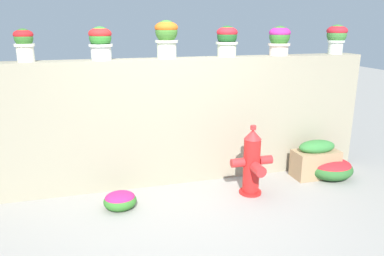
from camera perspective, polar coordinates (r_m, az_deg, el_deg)
ground_plane at (r=4.17m, az=-0.23°, el=-13.95°), size 24.00×24.00×0.00m
stone_wall at (r=4.87m, az=-3.71°, el=0.97°), size 5.50×0.33×1.65m
potted_plant_1 at (r=4.65m, az=-24.51°, el=11.94°), size 0.22×0.22×0.37m
potted_plant_2 at (r=4.59m, az=-13.96°, el=12.92°), size 0.28×0.28×0.39m
potted_plant_3 at (r=4.71m, az=-4.03°, el=14.03°), size 0.29×0.29×0.46m
potted_plant_4 at (r=4.97m, az=5.43°, el=13.52°), size 0.29×0.29×0.40m
potted_plant_5 at (r=5.27m, az=13.36°, el=13.28°), size 0.30×0.30×0.39m
potted_plant_6 at (r=5.75m, az=21.43°, el=13.09°), size 0.29×0.29×0.41m
fire_hydrant at (r=4.64m, az=9.25°, el=-5.44°), size 0.54×0.42×0.89m
flower_bush_left at (r=4.42m, az=-11.05°, el=-10.84°), size 0.38×0.34×0.21m
flower_bush_right at (r=5.49m, az=20.62°, el=-5.76°), size 0.62×0.56×0.28m
planter_box at (r=5.42m, az=18.56°, el=-4.62°), size 0.63×0.32×0.53m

